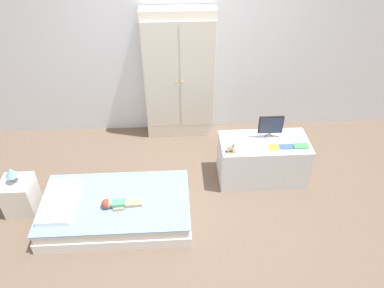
{
  "coord_description": "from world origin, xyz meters",
  "views": [
    {
      "loc": [
        -0.12,
        -2.65,
        2.91
      ],
      "look_at": [
        0.05,
        0.43,
        0.54
      ],
      "focal_mm": 34.21,
      "sensor_mm": 36.0,
      "label": 1
    }
  ],
  "objects_px": {
    "table_lamp": "(11,173)",
    "tv_monitor": "(271,126)",
    "nightstand": "(20,196)",
    "wardrobe": "(179,77)",
    "book_green": "(301,146)",
    "book_blue": "(286,147)",
    "bed": "(117,209)",
    "book_yellow": "(274,147)",
    "doll": "(114,204)",
    "rocking_horse_toy": "(232,148)",
    "tv_stand": "(262,160)"
  },
  "relations": [
    {
      "from": "nightstand",
      "to": "book_yellow",
      "type": "relative_size",
      "value": 3.34
    },
    {
      "from": "book_green",
      "to": "tv_monitor",
      "type": "bearing_deg",
      "value": 147.78
    },
    {
      "from": "wardrobe",
      "to": "book_blue",
      "type": "xyz_separation_m",
      "value": [
        1.1,
        -1.06,
        -0.32
      ]
    },
    {
      "from": "nightstand",
      "to": "book_yellow",
      "type": "xyz_separation_m",
      "value": [
        2.66,
        0.25,
        0.32
      ]
    },
    {
      "from": "tv_monitor",
      "to": "book_green",
      "type": "height_order",
      "value": "tv_monitor"
    },
    {
      "from": "table_lamp",
      "to": "tv_stand",
      "type": "height_order",
      "value": "table_lamp"
    },
    {
      "from": "bed",
      "to": "nightstand",
      "type": "bearing_deg",
      "value": 170.38
    },
    {
      "from": "rocking_horse_toy",
      "to": "wardrobe",
      "type": "bearing_deg",
      "value": 114.51
    },
    {
      "from": "bed",
      "to": "tv_stand",
      "type": "bearing_deg",
      "value": 18.28
    },
    {
      "from": "table_lamp",
      "to": "tv_monitor",
      "type": "relative_size",
      "value": 0.65
    },
    {
      "from": "nightstand",
      "to": "tv_stand",
      "type": "xyz_separation_m",
      "value": [
        2.59,
        0.36,
        0.06
      ]
    },
    {
      "from": "wardrobe",
      "to": "bed",
      "type": "bearing_deg",
      "value": -115.29
    },
    {
      "from": "doll",
      "to": "book_blue",
      "type": "bearing_deg",
      "value": 15.53
    },
    {
      "from": "book_yellow",
      "to": "book_blue",
      "type": "relative_size",
      "value": 0.78
    },
    {
      "from": "book_blue",
      "to": "book_green",
      "type": "distance_m",
      "value": 0.16
    },
    {
      "from": "tv_monitor",
      "to": "book_green",
      "type": "xyz_separation_m",
      "value": [
        0.3,
        -0.19,
        -0.14
      ]
    },
    {
      "from": "book_yellow",
      "to": "book_green",
      "type": "height_order",
      "value": "book_green"
    },
    {
      "from": "tv_stand",
      "to": "book_blue",
      "type": "distance_m",
      "value": 0.35
    },
    {
      "from": "tv_stand",
      "to": "tv_monitor",
      "type": "xyz_separation_m",
      "value": [
        0.06,
        0.08,
        0.41
      ]
    },
    {
      "from": "tv_monitor",
      "to": "book_green",
      "type": "distance_m",
      "value": 0.38
    },
    {
      "from": "doll",
      "to": "book_yellow",
      "type": "height_order",
      "value": "book_yellow"
    },
    {
      "from": "tv_monitor",
      "to": "book_blue",
      "type": "relative_size",
      "value": 1.79
    },
    {
      "from": "table_lamp",
      "to": "wardrobe",
      "type": "distance_m",
      "value": 2.16
    },
    {
      "from": "tv_stand",
      "to": "rocking_horse_toy",
      "type": "bearing_deg",
      "value": -158.19
    },
    {
      "from": "bed",
      "to": "book_blue",
      "type": "distance_m",
      "value": 1.89
    },
    {
      "from": "bed",
      "to": "tv_monitor",
      "type": "relative_size",
      "value": 5.54
    },
    {
      "from": "book_blue",
      "to": "book_green",
      "type": "relative_size",
      "value": 0.94
    },
    {
      "from": "bed",
      "to": "nightstand",
      "type": "distance_m",
      "value": 1.01
    },
    {
      "from": "doll",
      "to": "tv_stand",
      "type": "bearing_deg",
      "value": 20.86
    },
    {
      "from": "wardrobe",
      "to": "tv_monitor",
      "type": "distance_m",
      "value": 1.3
    },
    {
      "from": "table_lamp",
      "to": "tv_stand",
      "type": "xyz_separation_m",
      "value": [
        2.59,
        0.36,
        -0.26
      ]
    },
    {
      "from": "table_lamp",
      "to": "book_blue",
      "type": "relative_size",
      "value": 1.17
    },
    {
      "from": "table_lamp",
      "to": "wardrobe",
      "type": "bearing_deg",
      "value": 37.71
    },
    {
      "from": "doll",
      "to": "tv_stand",
      "type": "relative_size",
      "value": 0.4
    },
    {
      "from": "table_lamp",
      "to": "tv_monitor",
      "type": "bearing_deg",
      "value": 9.43
    },
    {
      "from": "tv_stand",
      "to": "book_blue",
      "type": "bearing_deg",
      "value": -28.25
    },
    {
      "from": "doll",
      "to": "book_green",
      "type": "xyz_separation_m",
      "value": [
        1.96,
        0.5,
        0.24
      ]
    },
    {
      "from": "book_green",
      "to": "doll",
      "type": "bearing_deg",
      "value": -165.7
    },
    {
      "from": "table_lamp",
      "to": "wardrobe",
      "type": "xyz_separation_m",
      "value": [
        1.69,
        1.31,
        0.32
      ]
    },
    {
      "from": "nightstand",
      "to": "book_green",
      "type": "relative_size",
      "value": 2.45
    },
    {
      "from": "wardrobe",
      "to": "book_blue",
      "type": "bearing_deg",
      "value": -43.93
    },
    {
      "from": "nightstand",
      "to": "wardrobe",
      "type": "relative_size",
      "value": 0.24
    },
    {
      "from": "bed",
      "to": "wardrobe",
      "type": "bearing_deg",
      "value": 64.71
    },
    {
      "from": "wardrobe",
      "to": "tv_stand",
      "type": "distance_m",
      "value": 1.43
    },
    {
      "from": "book_blue",
      "to": "doll",
      "type": "bearing_deg",
      "value": -164.47
    },
    {
      "from": "nightstand",
      "to": "tv_monitor",
      "type": "relative_size",
      "value": 1.45
    },
    {
      "from": "wardrobe",
      "to": "rocking_horse_toy",
      "type": "relative_size",
      "value": 13.11
    },
    {
      "from": "bed",
      "to": "book_green",
      "type": "distance_m",
      "value": 2.04
    },
    {
      "from": "nightstand",
      "to": "table_lamp",
      "type": "xyz_separation_m",
      "value": [
        0.0,
        -0.0,
        0.32
      ]
    },
    {
      "from": "nightstand",
      "to": "rocking_horse_toy",
      "type": "relative_size",
      "value": 3.08
    }
  ]
}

